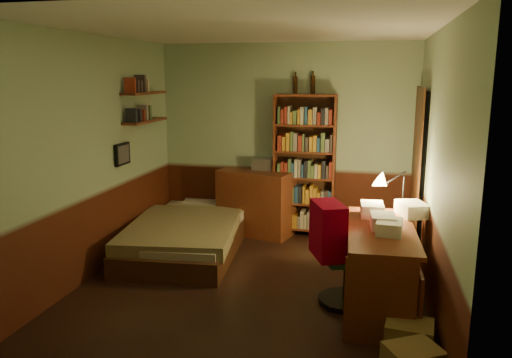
% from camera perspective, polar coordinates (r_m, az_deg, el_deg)
% --- Properties ---
extents(floor, '(3.50, 4.00, 0.02)m').
position_cam_1_polar(floor, '(5.35, -0.63, -12.27)').
color(floor, black).
rests_on(floor, ground).
extents(ceiling, '(3.50, 4.00, 0.02)m').
position_cam_1_polar(ceiling, '(4.90, -0.70, 16.94)').
color(ceiling, silver).
rests_on(ceiling, wall_back).
extents(wall_back, '(3.50, 0.02, 2.60)m').
position_cam_1_polar(wall_back, '(6.91, 3.37, 4.53)').
color(wall_back, '#94AD87').
rests_on(wall_back, ground).
extents(wall_left, '(0.02, 4.00, 2.60)m').
position_cam_1_polar(wall_left, '(5.64, -18.30, 2.32)').
color(wall_left, '#94AD87').
rests_on(wall_left, ground).
extents(wall_right, '(0.02, 4.00, 2.60)m').
position_cam_1_polar(wall_right, '(4.85, 19.95, 0.75)').
color(wall_right, '#94AD87').
rests_on(wall_right, ground).
extents(wall_front, '(3.50, 0.02, 2.60)m').
position_cam_1_polar(wall_front, '(3.10, -9.70, -4.69)').
color(wall_front, '#94AD87').
rests_on(wall_front, ground).
extents(doorway, '(0.06, 0.90, 2.00)m').
position_cam_1_polar(doorway, '(6.17, 18.07, 0.28)').
color(doorway, black).
rests_on(doorway, ground).
extents(door_trim, '(0.02, 0.98, 2.08)m').
position_cam_1_polar(door_trim, '(6.17, 17.75, 0.29)').
color(door_trim, '#3A1E0F').
rests_on(door_trim, ground).
extents(bed, '(1.41, 2.37, 0.67)m').
position_cam_1_polar(bed, '(6.39, -7.63, -4.98)').
color(bed, olive).
rests_on(bed, ground).
extents(dresser, '(1.10, 0.74, 0.89)m').
position_cam_1_polar(dresser, '(6.90, -0.00, -2.68)').
color(dresser, '#5E2814').
rests_on(dresser, ground).
extents(mini_stereo, '(0.31, 0.25, 0.16)m').
position_cam_1_polar(mini_stereo, '(6.89, 0.92, 1.75)').
color(mini_stereo, '#B2B2B7').
rests_on(mini_stereo, dresser).
extents(bookshelf, '(0.83, 0.27, 1.93)m').
position_cam_1_polar(bookshelf, '(6.76, 5.54, 1.44)').
color(bookshelf, '#5E2814').
rests_on(bookshelf, ground).
extents(bottle_left, '(0.07, 0.07, 0.23)m').
position_cam_1_polar(bottle_left, '(6.78, 4.51, 10.65)').
color(bottle_left, black).
rests_on(bottle_left, bookshelf).
extents(bottle_right, '(0.08, 0.08, 0.24)m').
position_cam_1_polar(bottle_right, '(6.75, 6.50, 10.66)').
color(bottle_right, black).
rests_on(bottle_right, bookshelf).
extents(desk, '(0.67, 1.49, 0.78)m').
position_cam_1_polar(desk, '(4.91, 13.93, -9.82)').
color(desk, '#5E2814').
rests_on(desk, ground).
extents(paper_stack, '(0.35, 0.40, 0.13)m').
position_cam_1_polar(paper_stack, '(5.26, 17.44, -3.31)').
color(paper_stack, silver).
rests_on(paper_stack, desk).
extents(desk_lamp, '(0.20, 0.20, 0.58)m').
position_cam_1_polar(desk_lamp, '(5.43, 16.53, -0.38)').
color(desk_lamp, black).
rests_on(desk_lamp, desk).
extents(office_chair, '(0.61, 0.57, 0.96)m').
position_cam_1_polar(office_chair, '(4.88, 10.39, -8.68)').
color(office_chair, '#2D5C2E').
rests_on(office_chair, ground).
extents(red_jacket, '(0.30, 0.47, 0.52)m').
position_cam_1_polar(red_jacket, '(4.86, 8.00, 0.42)').
color(red_jacket, '#AE011E').
rests_on(red_jacket, office_chair).
extents(wall_shelf_lower, '(0.20, 0.90, 0.03)m').
position_cam_1_polar(wall_shelf_lower, '(6.51, -12.51, 6.49)').
color(wall_shelf_lower, '#5E2814').
rests_on(wall_shelf_lower, wall_left).
extents(wall_shelf_upper, '(0.20, 0.90, 0.03)m').
position_cam_1_polar(wall_shelf_upper, '(6.49, -12.65, 9.57)').
color(wall_shelf_upper, '#5E2814').
rests_on(wall_shelf_upper, wall_left).
extents(framed_picture, '(0.04, 0.32, 0.26)m').
position_cam_1_polar(framed_picture, '(6.14, -15.05, 2.77)').
color(framed_picture, black).
rests_on(framed_picture, wall_left).
extents(cardboard_box_b, '(0.40, 0.34, 0.26)m').
position_cam_1_polar(cardboard_box_b, '(4.33, 17.07, -16.92)').
color(cardboard_box_b, olive).
rests_on(cardboard_box_b, ground).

